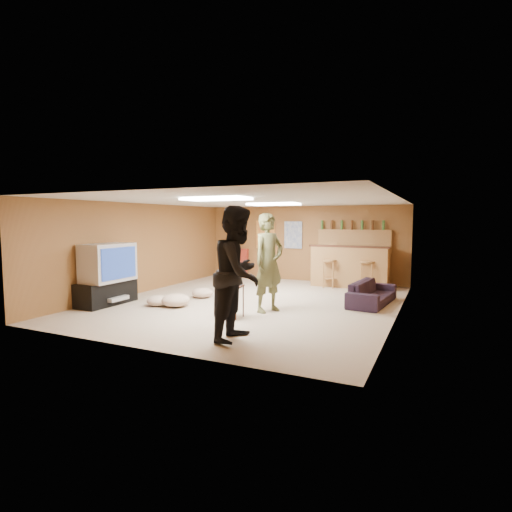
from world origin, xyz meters
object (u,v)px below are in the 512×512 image
at_px(tv_body, 108,263).
at_px(sofa, 372,293).
at_px(tray_table, 230,301).
at_px(person_black, 238,273).
at_px(person_olive, 269,263).
at_px(bar_counter, 350,266).

height_order(tv_body, sofa, tv_body).
bearing_deg(tv_body, sofa, 25.48).
xyz_separation_m(tv_body, tray_table, (2.86, 0.12, -0.60)).
bearing_deg(sofa, person_black, 163.52).
distance_m(person_olive, sofa, 2.44).
relative_size(tv_body, tray_table, 1.84).
relative_size(bar_counter, sofa, 1.19).
bearing_deg(bar_counter, tray_table, -106.62).
bearing_deg(tv_body, person_black, -15.60).
bearing_deg(tv_body, tray_table, 2.33).
xyz_separation_m(sofa, tray_table, (-2.20, -2.29, 0.05)).
distance_m(tv_body, bar_counter, 6.09).
distance_m(bar_counter, person_olive, 3.71).
bearing_deg(sofa, person_olive, 138.07).
relative_size(person_olive, tray_table, 3.22).
height_order(person_olive, person_black, person_black).
relative_size(person_olive, person_black, 0.96).
bearing_deg(person_black, person_olive, 6.24).
distance_m(person_black, sofa, 3.78).
xyz_separation_m(bar_counter, tray_table, (-1.29, -4.33, -0.25)).
bearing_deg(person_black, bar_counter, -8.57).
bearing_deg(sofa, tray_table, 142.42).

